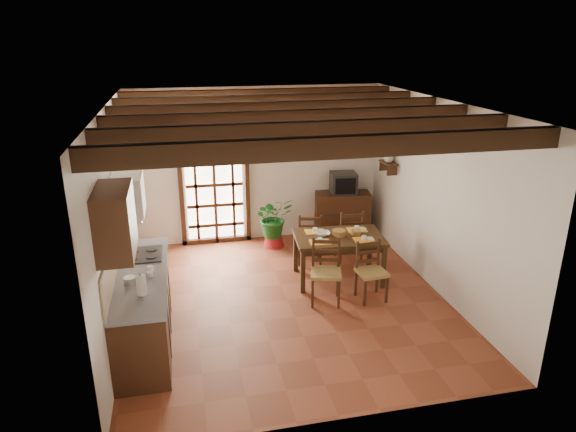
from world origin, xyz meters
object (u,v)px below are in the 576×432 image
object	(u,v)px
kitchen_counter	(143,306)
potted_plant	(274,216)
crt_tv	(343,183)
chair_near_right	(371,282)
chair_far_left	(309,246)
chair_near_left	(326,283)
sideboard	(342,215)
dining_table	(339,241)
pendant_lamp	(340,148)
chair_far_right	(349,244)

from	to	relation	value
kitchen_counter	potted_plant	xyz separation A→B (m)	(2.15, 2.63, 0.10)
crt_tv	chair_near_right	bearing A→B (deg)	-91.57
chair_far_left	potted_plant	world-z (taller)	potted_plant
chair_near_left	sideboard	world-z (taller)	chair_near_left
chair_near_right	crt_tv	world-z (taller)	crt_tv
dining_table	chair_far_left	size ratio (longest dim) A/B	1.59
pendant_lamp	chair_far_right	bearing A→B (deg)	54.36
chair_near_right	chair_far_right	world-z (taller)	chair_far_right
kitchen_counter	chair_near_left	distance (m)	2.53
potted_plant	chair_far_right	bearing A→B (deg)	-37.81
chair_far_left	sideboard	bearing A→B (deg)	-121.02
chair_far_right	chair_near_left	bearing A→B (deg)	62.49
potted_plant	dining_table	bearing A→B (deg)	-64.50
chair_near_left	crt_tv	world-z (taller)	crt_tv
sideboard	potted_plant	bearing A→B (deg)	-161.72
crt_tv	pendant_lamp	xyz separation A→B (m)	(-0.63, -1.62, 1.03)
chair_far_right	pendant_lamp	world-z (taller)	pendant_lamp
chair_far_right	potted_plant	distance (m)	1.45
chair_near_left	chair_near_right	xyz separation A→B (m)	(0.66, -0.06, -0.02)
kitchen_counter	dining_table	size ratio (longest dim) A/B	1.59
sideboard	pendant_lamp	distance (m)	2.40
dining_table	sideboard	size ratio (longest dim) A/B	1.40
chair_far_left	chair_far_right	xyz separation A→B (m)	(0.67, -0.06, 0.01)
chair_near_left	potted_plant	world-z (taller)	potted_plant
chair_near_right	chair_far_left	bearing A→B (deg)	106.85
chair_far_right	dining_table	bearing A→B (deg)	62.39
chair_far_right	crt_tv	bearing A→B (deg)	-98.49
chair_far_left	pendant_lamp	xyz separation A→B (m)	(0.27, -0.61, 1.80)
dining_table	chair_near_right	distance (m)	0.85
chair_near_right	sideboard	xyz separation A→B (m)	(0.35, 2.44, 0.16)
potted_plant	kitchen_counter	bearing A→B (deg)	-129.29
chair_near_left	dining_table	bearing A→B (deg)	73.94
chair_near_right	potted_plant	distance (m)	2.47
sideboard	chair_near_left	bearing A→B (deg)	-103.21
chair_far_left	potted_plant	xyz separation A→B (m)	(-0.45, 0.81, 0.29)
chair_near_left	chair_near_right	distance (m)	0.67
chair_far_right	potted_plant	size ratio (longest dim) A/B	0.48
chair_near_right	pendant_lamp	world-z (taller)	pendant_lamp
sideboard	chair_far_left	bearing A→B (deg)	-121.73
chair_near_left	pendant_lamp	distance (m)	1.98
potted_plant	chair_near_right	bearing A→B (deg)	-65.98
chair_near_left	chair_far_left	distance (m)	1.37
chair_far_right	crt_tv	xyz separation A→B (m)	(0.23, 1.06, 0.76)
kitchen_counter	dining_table	world-z (taller)	kitchen_counter
pendant_lamp	crt_tv	bearing A→B (deg)	68.85
pendant_lamp	chair_near_left	bearing A→B (deg)	-117.59
kitchen_counter	sideboard	xyz separation A→B (m)	(3.50, 2.83, -0.04)
dining_table	potted_plant	xyz separation A→B (m)	(-0.73, 1.52, -0.07)
chair_far_right	crt_tv	distance (m)	1.33
dining_table	chair_far_left	world-z (taller)	chair_far_left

